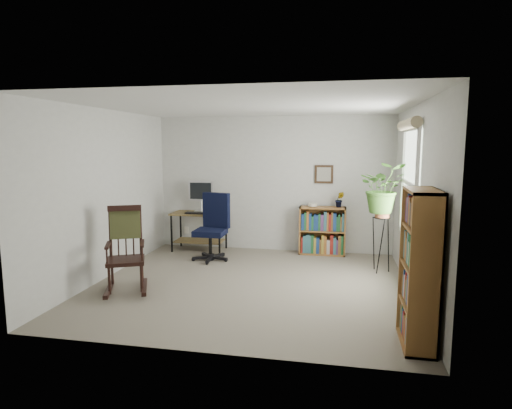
% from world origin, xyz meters
% --- Properties ---
extents(floor, '(4.20, 4.00, 0.00)m').
position_xyz_m(floor, '(0.00, 0.00, 0.00)').
color(floor, gray).
rests_on(floor, ground).
extents(ceiling, '(4.20, 4.00, 0.00)m').
position_xyz_m(ceiling, '(0.00, 0.00, 2.40)').
color(ceiling, silver).
rests_on(ceiling, ground).
extents(wall_back, '(4.20, 0.00, 2.40)m').
position_xyz_m(wall_back, '(0.00, 2.00, 1.20)').
color(wall_back, silver).
rests_on(wall_back, ground).
extents(wall_front, '(4.20, 0.00, 2.40)m').
position_xyz_m(wall_front, '(0.00, -2.00, 1.20)').
color(wall_front, silver).
rests_on(wall_front, ground).
extents(wall_left, '(0.00, 4.00, 2.40)m').
position_xyz_m(wall_left, '(-2.10, 0.00, 1.20)').
color(wall_left, silver).
rests_on(wall_left, ground).
extents(wall_right, '(0.00, 4.00, 2.40)m').
position_xyz_m(wall_right, '(2.10, 0.00, 1.20)').
color(wall_right, silver).
rests_on(wall_right, ground).
extents(window, '(0.12, 1.20, 1.50)m').
position_xyz_m(window, '(2.06, 0.30, 1.40)').
color(window, white).
rests_on(window, wall_right).
extents(desk, '(0.96, 0.53, 0.69)m').
position_xyz_m(desk, '(-1.30, 1.70, 0.34)').
color(desk, brown).
rests_on(desk, floor).
extents(monitor, '(0.46, 0.16, 0.56)m').
position_xyz_m(monitor, '(-1.30, 1.84, 0.97)').
color(monitor, '#B9B8BD').
rests_on(monitor, desk).
extents(keyboard, '(0.40, 0.15, 0.02)m').
position_xyz_m(keyboard, '(-1.30, 1.58, 0.70)').
color(keyboard, black).
rests_on(keyboard, desk).
extents(office_chair, '(0.73, 0.73, 1.12)m').
position_xyz_m(office_chair, '(-0.90, 1.09, 0.56)').
color(office_chair, black).
rests_on(office_chair, floor).
extents(rocking_chair, '(0.94, 1.13, 1.13)m').
position_xyz_m(rocking_chair, '(-1.53, -0.58, 0.56)').
color(rocking_chair, black).
rests_on(rocking_chair, floor).
extents(low_bookshelf, '(0.79, 0.26, 0.84)m').
position_xyz_m(low_bookshelf, '(0.90, 1.82, 0.42)').
color(low_bookshelf, '#976331').
rests_on(low_bookshelf, floor).
extents(tall_bookshelf, '(0.28, 0.65, 1.50)m').
position_xyz_m(tall_bookshelf, '(1.92, -1.44, 0.75)').
color(tall_bookshelf, '#976331').
rests_on(tall_bookshelf, floor).
extents(plant_stand, '(0.30, 0.30, 0.97)m').
position_xyz_m(plant_stand, '(1.80, 0.94, 0.48)').
color(plant_stand, black).
rests_on(plant_stand, floor).
extents(spider_plant, '(1.69, 1.88, 1.47)m').
position_xyz_m(spider_plant, '(1.80, 0.94, 1.63)').
color(spider_plant, '#3E7027').
rests_on(spider_plant, plant_stand).
extents(potted_plant_small, '(0.13, 0.24, 0.11)m').
position_xyz_m(potted_plant_small, '(1.18, 1.83, 0.89)').
color(potted_plant_small, '#3E7027').
rests_on(potted_plant_small, low_bookshelf).
extents(framed_picture, '(0.32, 0.04, 0.32)m').
position_xyz_m(framed_picture, '(0.90, 1.97, 1.39)').
color(framed_picture, black).
rests_on(framed_picture, wall_back).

